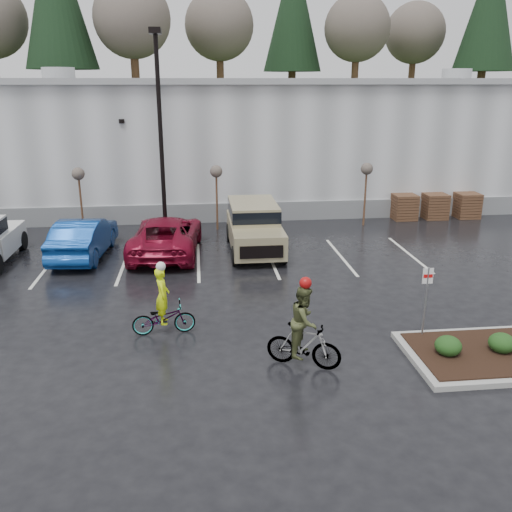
{
  "coord_description": "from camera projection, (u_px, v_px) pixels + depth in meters",
  "views": [
    {
      "loc": [
        -2.46,
        -13.22,
        7.07
      ],
      "look_at": [
        -0.5,
        4.49,
        1.3
      ],
      "focal_mm": 38.0,
      "sensor_mm": 36.0,
      "label": 1
    }
  ],
  "objects": [
    {
      "name": "pallet_stack_a",
      "position": [
        404.0,
        207.0,
        28.85
      ],
      "size": [
        1.2,
        1.2,
        1.35
      ],
      "primitive_type": "cube",
      "color": "#442C1B",
      "rests_on": "ground"
    },
    {
      "name": "car_blue",
      "position": [
        84.0,
        237.0,
        22.63
      ],
      "size": [
        2.16,
        5.18,
        1.67
      ],
      "primitive_type": "imported",
      "rotation": [
        0.0,
        0.0,
        3.06
      ],
      "color": "navy",
      "rests_on": "ground"
    },
    {
      "name": "shrub_b",
      "position": [
        502.0,
        343.0,
        14.43
      ],
      "size": [
        0.7,
        0.7,
        0.52
      ],
      "primitive_type": "ellipsoid",
      "color": "#1B3813",
      "rests_on": "curb_island"
    },
    {
      "name": "suv_tan",
      "position": [
        255.0,
        228.0,
        23.28
      ],
      "size": [
        2.2,
        5.1,
        2.06
      ],
      "primitive_type": null,
      "color": "gray",
      "rests_on": "ground"
    },
    {
      "name": "wooded_ridge",
      "position": [
        218.0,
        122.0,
        56.56
      ],
      "size": [
        80.0,
        25.0,
        6.0
      ],
      "primitive_type": "cube",
      "color": "#243716",
      "rests_on": "ground"
    },
    {
      "name": "shrub_a",
      "position": [
        448.0,
        346.0,
        14.28
      ],
      "size": [
        0.7,
        0.7,
        0.52
      ],
      "primitive_type": "ellipsoid",
      "color": "#1B3813",
      "rests_on": "curb_island"
    },
    {
      "name": "sapling_east",
      "position": [
        367.0,
        172.0,
        27.01
      ],
      "size": [
        0.6,
        0.6,
        3.2
      ],
      "color": "#442C1B",
      "rests_on": "ground"
    },
    {
      "name": "cyclist_olive",
      "position": [
        304.0,
        335.0,
        13.82
      ],
      "size": [
        1.95,
        1.31,
        2.47
      ],
      "rotation": [
        0.0,
        0.0,
        1.13
      ],
      "color": "#3F3F44",
      "rests_on": "ground"
    },
    {
      "name": "sapling_mid",
      "position": [
        216.0,
        175.0,
        26.23
      ],
      "size": [
        0.6,
        0.6,
        3.2
      ],
      "color": "#442C1B",
      "rests_on": "ground"
    },
    {
      "name": "cyclist_hivis",
      "position": [
        163.0,
        312.0,
        15.71
      ],
      "size": [
        1.87,
        0.79,
        2.22
      ],
      "rotation": [
        0.0,
        0.0,
        1.66
      ],
      "color": "#3F3F44",
      "rests_on": "ground"
    },
    {
      "name": "fire_lane_sign",
      "position": [
        426.0,
        294.0,
        15.09
      ],
      "size": [
        0.3,
        0.05,
        2.2
      ],
      "color": "gray",
      "rests_on": "ground"
    },
    {
      "name": "ground",
      "position": [
        292.0,
        350.0,
        14.93
      ],
      "size": [
        120.0,
        120.0,
        0.0
      ],
      "primitive_type": "plane",
      "color": "black",
      "rests_on": "ground"
    },
    {
      "name": "pallet_stack_b",
      "position": [
        435.0,
        206.0,
        29.03
      ],
      "size": [
        1.2,
        1.2,
        1.35
      ],
      "primitive_type": "cube",
      "color": "#442C1B",
      "rests_on": "ground"
    },
    {
      "name": "pallet_stack_c",
      "position": [
        467.0,
        205.0,
        29.22
      ],
      "size": [
        1.2,
        1.2,
        1.35
      ],
      "primitive_type": "cube",
      "color": "#442C1B",
      "rests_on": "ground"
    },
    {
      "name": "car_red",
      "position": [
        166.0,
        235.0,
        23.04
      ],
      "size": [
        3.14,
        6.02,
        1.62
      ],
      "primitive_type": "imported",
      "rotation": [
        0.0,
        0.0,
        3.06
      ],
      "color": "maroon",
      "rests_on": "ground"
    },
    {
      "name": "warehouse",
      "position": [
        234.0,
        137.0,
        34.6
      ],
      "size": [
        60.5,
        15.5,
        7.2
      ],
      "color": "#A5A8AA",
      "rests_on": "ground"
    },
    {
      "name": "lamppost",
      "position": [
        160.0,
        114.0,
        24.11
      ],
      "size": [
        0.5,
        1.0,
        9.22
      ],
      "color": "black",
      "rests_on": "ground"
    },
    {
      "name": "sapling_west",
      "position": [
        79.0,
        177.0,
        25.55
      ],
      "size": [
        0.6,
        0.6,
        3.2
      ],
      "color": "#442C1B",
      "rests_on": "ground"
    }
  ]
}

